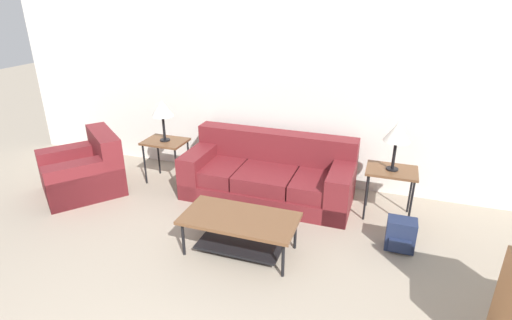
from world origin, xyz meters
The scene contains 9 objects.
wall_back centered at (0.00, 4.15, 1.30)m, with size 8.79×0.06×2.60m.
couch centered at (-0.08, 3.53, 0.29)m, with size 2.21×0.96×0.82m.
armchair centered at (-2.51, 2.86, 0.28)m, with size 1.33×1.33×0.80m.
coffee_table centered at (0.01, 2.22, 0.31)m, with size 1.19×0.61×0.42m.
side_table_left centered at (-1.61, 3.50, 0.55)m, with size 0.59×0.44×0.62m.
side_table_right centered at (1.44, 3.50, 0.55)m, with size 0.59×0.44×0.62m.
table_lamp_left centered at (-1.61, 3.50, 1.08)m, with size 0.30×0.30×0.58m.
table_lamp_right centered at (1.44, 3.50, 1.08)m, with size 0.30×0.30×0.58m.
backpack centered at (1.61, 2.83, 0.17)m, with size 0.30×0.29×0.35m.
Camera 1 is at (1.32, -1.07, 2.55)m, focal length 28.00 mm.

